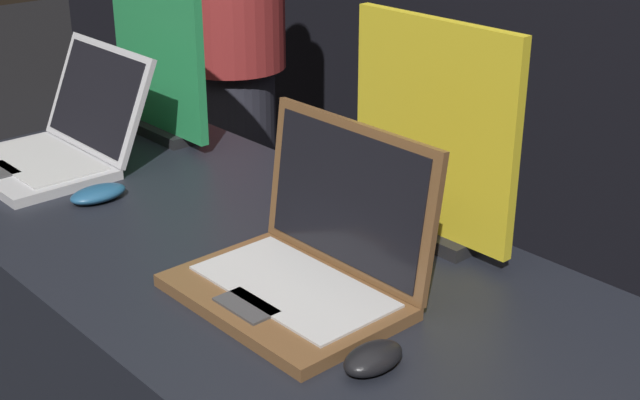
# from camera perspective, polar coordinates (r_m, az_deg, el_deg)

# --- Properties ---
(laptop_front) EXTENTS (0.33, 0.34, 0.24)m
(laptop_front) POSITION_cam_1_polar(r_m,az_deg,el_deg) (1.98, -16.37, 3.76)
(laptop_front) COLOR #B7B7BC
(laptop_front) RESTS_ON display_counter
(mouse_front) EXTENTS (0.07, 0.11, 0.03)m
(mouse_front) POSITION_cam_1_polar(r_m,az_deg,el_deg) (1.78, -14.02, 0.39)
(mouse_front) COLOR navy
(mouse_front) RESTS_ON display_counter
(promo_stand_front) EXTENTS (0.33, 0.07, 0.53)m
(promo_stand_front) POSITION_cam_1_polar(r_m,az_deg,el_deg) (2.04, -10.43, 10.73)
(promo_stand_front) COLOR black
(promo_stand_front) RESTS_ON display_counter
(laptop_middle) EXTENTS (0.36, 0.28, 0.26)m
(laptop_middle) POSITION_cam_1_polar(r_m,az_deg,el_deg) (1.38, -0.78, -3.59)
(laptop_middle) COLOR brown
(laptop_middle) RESTS_ON display_counter
(mouse_middle) EXTENTS (0.06, 0.10, 0.04)m
(mouse_middle) POSITION_cam_1_polar(r_m,az_deg,el_deg) (1.21, 3.42, -10.07)
(mouse_middle) COLOR black
(mouse_middle) RESTS_ON display_counter
(promo_stand_middle) EXTENTS (0.34, 0.07, 0.39)m
(promo_stand_middle) POSITION_cam_1_polar(r_m,az_deg,el_deg) (1.51, 7.11, 3.84)
(promo_stand_middle) COLOR black
(promo_stand_middle) RESTS_ON display_counter
(person_bystander) EXTENTS (0.33, 0.33, 1.76)m
(person_bystander) POSITION_cam_1_polar(r_m,az_deg,el_deg) (2.79, -5.69, 9.93)
(person_bystander) COLOR #282833
(person_bystander) RESTS_ON ground_plane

